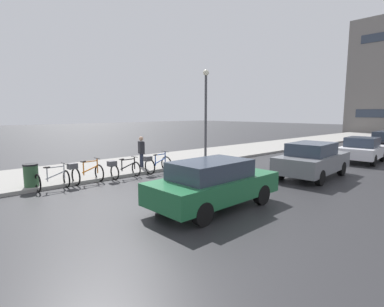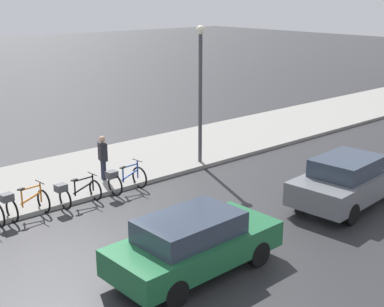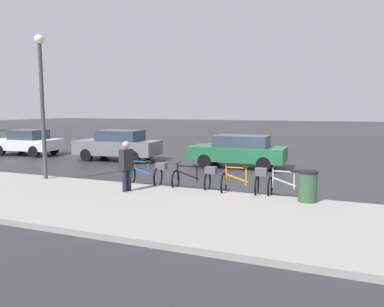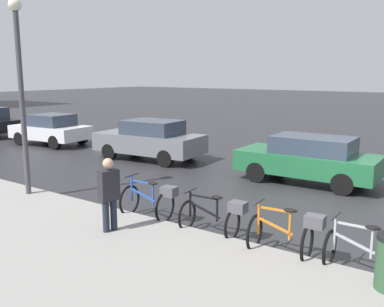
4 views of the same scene
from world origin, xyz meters
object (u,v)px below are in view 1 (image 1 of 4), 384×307
object	(u,v)px
streetlamp	(206,107)
bicycle_third	(122,168)
car_white	(362,150)
car_grey	(312,160)
trash_bin	(31,177)
pedestrian	(141,151)
car_green	(213,183)
bicycle_farthest	(156,163)
bicycle_second	(85,172)
bicycle_nearest	(53,180)

from	to	relation	value
streetlamp	bicycle_third	bearing A→B (deg)	-84.07
streetlamp	car_white	bearing A→B (deg)	49.37
car_grey	trash_bin	xyz separation A→B (m)	(-5.98, -10.03, -0.30)
car_grey	car_white	world-z (taller)	car_grey
bicycle_third	trash_bin	size ratio (longest dim) A/B	1.45
bicycle_third	pedestrian	size ratio (longest dim) A/B	0.85
car_white	streetlamp	xyz separation A→B (m)	(-6.00, -6.99, 2.48)
bicycle_third	car_green	bearing A→B (deg)	0.53
bicycle_farthest	car_grey	world-z (taller)	car_grey
bicycle_second	bicycle_nearest	bearing A→B (deg)	-86.00
car_grey	car_white	bearing A→B (deg)	90.30
bicycle_nearest	pedestrian	bearing A→B (deg)	104.79
pedestrian	streetlamp	distance (m)	4.57
pedestrian	bicycle_second	bearing A→B (deg)	-71.47
bicycle_nearest	car_grey	size ratio (longest dim) A/B	0.24
bicycle_nearest	bicycle_second	size ratio (longest dim) A/B	0.79
bicycle_third	car_grey	world-z (taller)	car_grey
bicycle_farthest	car_green	size ratio (longest dim) A/B	0.32
car_grey	bicycle_farthest	bearing A→B (deg)	-138.99
bicycle_second	bicycle_third	size ratio (longest dim) A/B	0.95
bicycle_second	bicycle_third	distance (m)	1.65
bicycle_third	trash_bin	distance (m)	3.56
car_grey	pedestrian	bearing A→B (deg)	-145.10
bicycle_nearest	pedestrian	xyz separation A→B (m)	(-1.25, 4.72, 0.57)
bicycle_third	streetlamp	xyz separation A→B (m)	(-0.59, 5.71, 2.75)
car_white	streetlamp	bearing A→B (deg)	-130.63
bicycle_nearest	bicycle_third	xyz separation A→B (m)	(0.04, 2.91, 0.09)
car_green	streetlamp	distance (m)	8.68
pedestrian	streetlamp	size ratio (longest dim) A/B	0.32
bicycle_third	car_grey	distance (m)	8.49
bicycle_second	car_white	world-z (taller)	car_white
bicycle_nearest	car_white	world-z (taller)	car_white
bicycle_third	car_green	world-z (taller)	car_green
bicycle_third	trash_bin	xyz separation A→B (m)	(-0.54, -3.52, 0.03)
car_grey	streetlamp	xyz separation A→B (m)	(-6.03, -0.79, 2.42)
bicycle_second	car_green	world-z (taller)	car_green
car_green	streetlamp	bearing A→B (deg)	137.18
bicycle_second	bicycle_third	bearing A→B (deg)	85.37
car_green	car_grey	xyz separation A→B (m)	(-0.07, 6.45, 0.03)
bicycle_third	trash_bin	world-z (taller)	trash_bin
car_white	streetlamp	size ratio (longest dim) A/B	0.74
bicycle_nearest	car_white	distance (m)	16.55
car_white	trash_bin	size ratio (longest dim) A/B	3.92
car_green	streetlamp	xyz separation A→B (m)	(-6.11, 5.66, 2.45)
streetlamp	trash_bin	distance (m)	9.62
streetlamp	car_green	bearing A→B (deg)	-42.82
trash_bin	car_grey	bearing A→B (deg)	59.16
bicycle_nearest	car_grey	world-z (taller)	car_grey
bicycle_third	streetlamp	size ratio (longest dim) A/B	0.27
bicycle_nearest	car_grey	distance (m)	10.91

